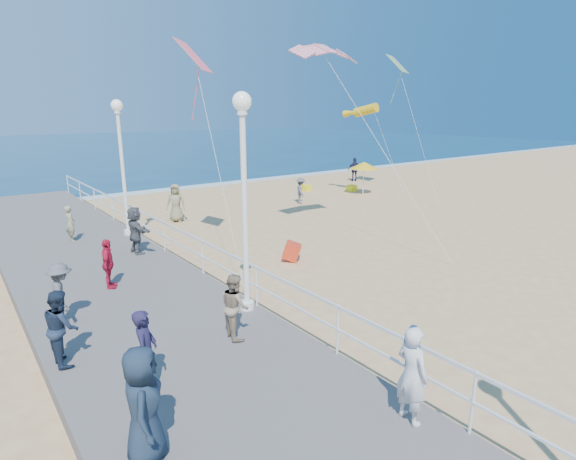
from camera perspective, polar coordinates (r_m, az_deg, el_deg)
ground at (r=15.13m, az=12.28°, el=-5.93°), size 160.00×160.00×0.00m
ocean at (r=75.01m, az=-29.37°, el=8.95°), size 160.00×90.00×0.05m
surf_line at (r=31.92m, az=-16.94°, el=4.74°), size 160.00×1.20×0.04m
boardwalk at (r=10.91m, az=-15.03°, el=-13.46°), size 5.00×44.00×0.40m
railing at (r=11.50m, az=-4.04°, el=-5.70°), size 0.05×42.00×0.55m
lamp_post_mid at (r=10.74m, az=-5.62°, el=6.10°), size 0.44×0.44×5.32m
lamp_post_far at (r=18.94m, az=-20.40°, el=9.03°), size 0.44×0.44×5.32m
woman_holding_toddler at (r=7.74m, az=15.46°, el=-17.30°), size 0.46×0.64×1.66m
toddler_held at (r=7.73m, az=15.45°, el=-14.01°), size 0.32×0.39×0.74m
spectator_0 at (r=8.54m, az=-17.58°, el=-14.53°), size 0.63×0.69×1.58m
spectator_1 at (r=10.08m, az=-6.77°, el=-9.54°), size 0.67×0.80×1.47m
spectator_2 at (r=11.88m, az=-26.80°, el=-7.22°), size 0.67×1.02×1.49m
spectator_3 at (r=13.65m, az=-21.88°, el=-4.02°), size 0.67×0.91×1.44m
spectator_4 at (r=7.03m, az=-17.89°, el=-20.49°), size 0.88×1.03×1.79m
spectator_5 at (r=16.63m, az=-18.80°, el=-0.02°), size 0.55×1.58×1.68m
spectator_6 at (r=19.17m, az=-25.90°, el=0.74°), size 0.38×0.54×1.40m
spectator_7 at (r=10.08m, az=-26.86°, el=-10.94°), size 0.60×0.76×1.54m
beach_walker_a at (r=26.38m, az=1.62°, el=5.01°), size 0.99×1.16×1.55m
beach_walker_b at (r=35.51m, az=8.47°, el=7.60°), size 1.13×0.89×1.79m
beach_walker_c at (r=22.68m, az=-14.06°, el=3.35°), size 1.09×1.03×1.87m
box_kite at (r=16.31m, az=0.47°, el=-2.94°), size 0.89×0.88×0.74m
beach_umbrella at (r=29.53m, az=9.63°, el=8.09°), size 1.90×1.90×2.14m
beach_chair_left at (r=30.92m, az=2.35°, el=5.38°), size 0.55×0.55×0.40m
beach_chair_right at (r=31.05m, az=8.05°, el=5.29°), size 0.55×0.55×0.40m
kite_parafoil at (r=18.90m, az=4.77°, el=21.99°), size 3.03×0.94×0.65m
kite_windsock at (r=28.36m, az=9.88°, el=14.77°), size 0.99×2.60×1.06m
kite_diamond_pink at (r=16.54m, az=-11.87°, el=20.81°), size 1.63×1.66×1.03m
kite_diamond_multi at (r=30.80m, az=13.75°, el=19.80°), size 1.87×1.65×1.09m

